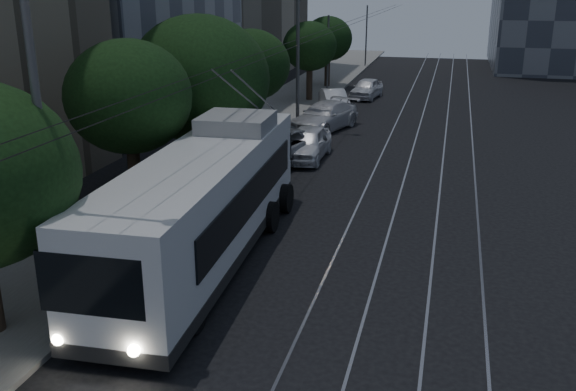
{
  "coord_description": "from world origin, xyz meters",
  "views": [
    {
      "loc": [
        3.46,
        -15.47,
        8.2
      ],
      "look_at": [
        -1.38,
        3.37,
        1.7
      ],
      "focal_mm": 40.0,
      "sensor_mm": 36.0,
      "label": 1
    }
  ],
  "objects_px": {
    "pickup_silver": "(277,148)",
    "car_white_d": "(367,88)",
    "trolleybus": "(206,203)",
    "car_white_b": "(325,116)",
    "car_white_a": "(307,143)",
    "streetlamp_far": "(305,25)",
    "streetlamp_near": "(51,77)",
    "car_white_c": "(334,100)"
  },
  "relations": [
    {
      "from": "streetlamp_far",
      "to": "car_white_a",
      "type": "bearing_deg",
      "value": -75.95
    },
    {
      "from": "car_white_b",
      "to": "streetlamp_far",
      "type": "distance_m",
      "value": 5.23
    },
    {
      "from": "trolleybus",
      "to": "car_white_a",
      "type": "height_order",
      "value": "trolleybus"
    },
    {
      "from": "car_white_d",
      "to": "streetlamp_far",
      "type": "distance_m",
      "value": 12.66
    },
    {
      "from": "car_white_b",
      "to": "pickup_silver",
      "type": "bearing_deg",
      "value": -77.45
    },
    {
      "from": "streetlamp_near",
      "to": "streetlamp_far",
      "type": "xyz_separation_m",
      "value": [
        0.12,
        23.82,
        -0.37
      ]
    },
    {
      "from": "car_white_a",
      "to": "streetlamp_near",
      "type": "height_order",
      "value": "streetlamp_near"
    },
    {
      "from": "pickup_silver",
      "to": "car_white_c",
      "type": "height_order",
      "value": "pickup_silver"
    },
    {
      "from": "pickup_silver",
      "to": "car_white_d",
      "type": "height_order",
      "value": "pickup_silver"
    },
    {
      "from": "car_white_c",
      "to": "streetlamp_near",
      "type": "bearing_deg",
      "value": -112.93
    },
    {
      "from": "pickup_silver",
      "to": "car_white_a",
      "type": "xyz_separation_m",
      "value": [
        1.13,
        1.25,
        -0.01
      ]
    },
    {
      "from": "car_white_a",
      "to": "streetlamp_near",
      "type": "relative_size",
      "value": 0.44
    },
    {
      "from": "car_white_c",
      "to": "car_white_a",
      "type": "bearing_deg",
      "value": -107.01
    },
    {
      "from": "car_white_d",
      "to": "streetlamp_far",
      "type": "relative_size",
      "value": 0.44
    },
    {
      "from": "pickup_silver",
      "to": "car_white_d",
      "type": "xyz_separation_m",
      "value": [
        1.6,
        19.09,
        -0.06
      ]
    },
    {
      "from": "car_white_b",
      "to": "streetlamp_near",
      "type": "xyz_separation_m",
      "value": [
        -1.3,
        -23.92,
        5.46
      ]
    },
    {
      "from": "pickup_silver",
      "to": "car_white_b",
      "type": "xyz_separation_m",
      "value": [
        0.69,
        7.82,
        0.01
      ]
    },
    {
      "from": "trolleybus",
      "to": "car_white_d",
      "type": "bearing_deg",
      "value": 85.86
    },
    {
      "from": "trolleybus",
      "to": "pickup_silver",
      "type": "height_order",
      "value": "trolleybus"
    },
    {
      "from": "car_white_d",
      "to": "streetlamp_near",
      "type": "relative_size",
      "value": 0.41
    },
    {
      "from": "car_white_a",
      "to": "streetlamp_far",
      "type": "xyz_separation_m",
      "value": [
        -1.62,
        6.48,
        5.11
      ]
    },
    {
      "from": "car_white_a",
      "to": "car_white_b",
      "type": "bearing_deg",
      "value": 94.28
    },
    {
      "from": "pickup_silver",
      "to": "car_white_a",
      "type": "distance_m",
      "value": 1.68
    },
    {
      "from": "car_white_b",
      "to": "streetlamp_near",
      "type": "relative_size",
      "value": 0.52
    },
    {
      "from": "pickup_silver",
      "to": "car_white_b",
      "type": "bearing_deg",
      "value": 102.54
    },
    {
      "from": "car_white_b",
      "to": "streetlamp_far",
      "type": "bearing_deg",
      "value": -157.59
    },
    {
      "from": "car_white_c",
      "to": "car_white_d",
      "type": "bearing_deg",
      "value": 53.45
    },
    {
      "from": "car_white_a",
      "to": "streetlamp_far",
      "type": "height_order",
      "value": "streetlamp_far"
    },
    {
      "from": "trolleybus",
      "to": "streetlamp_far",
      "type": "distance_m",
      "value": 19.21
    },
    {
      "from": "car_white_c",
      "to": "streetlamp_far",
      "type": "height_order",
      "value": "streetlamp_far"
    },
    {
      "from": "trolleybus",
      "to": "car_white_d",
      "type": "relative_size",
      "value": 3.13
    },
    {
      "from": "streetlamp_far",
      "to": "trolleybus",
      "type": "bearing_deg",
      "value": -86.19
    },
    {
      "from": "pickup_silver",
      "to": "car_white_d",
      "type": "distance_m",
      "value": 19.16
    },
    {
      "from": "trolleybus",
      "to": "car_white_b",
      "type": "height_order",
      "value": "trolleybus"
    },
    {
      "from": "car_white_c",
      "to": "streetlamp_near",
      "type": "height_order",
      "value": "streetlamp_near"
    },
    {
      "from": "pickup_silver",
      "to": "streetlamp_near",
      "type": "bearing_deg",
      "value": -74.58
    },
    {
      "from": "pickup_silver",
      "to": "car_white_c",
      "type": "distance_m",
      "value": 13.75
    },
    {
      "from": "trolleybus",
      "to": "streetlamp_near",
      "type": "distance_m",
      "value": 6.89
    },
    {
      "from": "car_white_d",
      "to": "car_white_b",
      "type": "bearing_deg",
      "value": -86.51
    },
    {
      "from": "car_white_a",
      "to": "streetlamp_far",
      "type": "distance_m",
      "value": 8.41
    },
    {
      "from": "trolleybus",
      "to": "streetlamp_far",
      "type": "xyz_separation_m",
      "value": [
        -1.25,
        18.73,
        4.07
      ]
    },
    {
      "from": "trolleybus",
      "to": "pickup_silver",
      "type": "xyz_separation_m",
      "value": [
        -0.76,
        11.01,
        -1.03
      ]
    }
  ]
}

